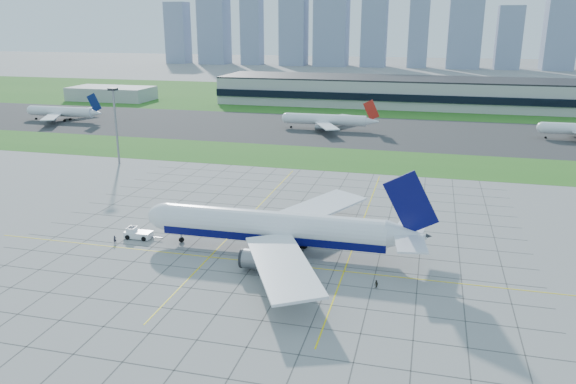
% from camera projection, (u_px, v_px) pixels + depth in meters
% --- Properties ---
extents(ground, '(1400.00, 1400.00, 0.00)m').
position_uv_depth(ground, '(259.00, 258.00, 115.19)').
color(ground, gray).
rests_on(ground, ground).
extents(grass_median, '(700.00, 35.00, 0.04)m').
position_uv_depth(grass_median, '(334.00, 159.00, 198.61)').
color(grass_median, '#28641C').
rests_on(grass_median, ground).
extents(asphalt_taxiway, '(700.00, 75.00, 0.04)m').
position_uv_depth(asphalt_taxiway, '(355.00, 131.00, 249.60)').
color(asphalt_taxiway, '#383838').
rests_on(asphalt_taxiway, ground).
extents(grass_far, '(700.00, 145.00, 0.04)m').
position_uv_depth(grass_far, '(379.00, 99.00, 351.57)').
color(grass_far, '#28641C').
rests_on(grass_far, ground).
extents(apron_markings, '(120.00, 130.00, 0.03)m').
position_uv_depth(apron_markings, '(275.00, 239.00, 125.36)').
color(apron_markings, '#474744').
rests_on(apron_markings, ground).
extents(terminal, '(260.00, 43.00, 15.80)m').
position_uv_depth(terminal, '(446.00, 93.00, 316.52)').
color(terminal, '#B7B7B2').
rests_on(terminal, ground).
extents(service_block, '(50.00, 25.00, 8.00)m').
position_uv_depth(service_block, '(112.00, 93.00, 346.53)').
color(service_block, '#B7B7B2').
rests_on(service_block, ground).
extents(light_mast, '(2.50, 2.50, 25.60)m').
position_uv_depth(light_mast, '(115.00, 116.00, 187.29)').
color(light_mast, gray).
rests_on(light_mast, ground).
extents(city_skyline, '(523.00, 32.40, 160.00)m').
position_uv_depth(city_skyline, '(398.00, 9.00, 582.09)').
color(city_skyline, '#838FAB').
rests_on(city_skyline, ground).
extents(airliner, '(61.80, 62.67, 19.46)m').
position_uv_depth(airliner, '(275.00, 228.00, 117.08)').
color(airliner, white).
rests_on(airliner, ground).
extents(pushback_tug, '(8.77, 3.12, 2.44)m').
position_uv_depth(pushback_tug, '(137.00, 233.00, 125.55)').
color(pushback_tug, white).
rests_on(pushback_tug, ground).
extents(crew_near, '(0.77, 0.74, 1.78)m').
position_uv_depth(crew_near, '(115.00, 239.00, 122.64)').
color(crew_near, black).
rests_on(crew_near, ground).
extents(crew_far, '(1.04, 1.03, 1.70)m').
position_uv_depth(crew_far, '(376.00, 285.00, 101.65)').
color(crew_far, black).
rests_on(crew_far, ground).
extents(distant_jet_0, '(39.10, 42.66, 14.08)m').
position_uv_depth(distant_jet_0, '(62.00, 112.00, 273.47)').
color(distant_jet_0, white).
rests_on(distant_jet_0, ground).
extents(distant_jet_1, '(41.85, 42.66, 14.08)m').
position_uv_depth(distant_jet_1, '(327.00, 120.00, 251.15)').
color(distant_jet_1, white).
rests_on(distant_jet_1, ground).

